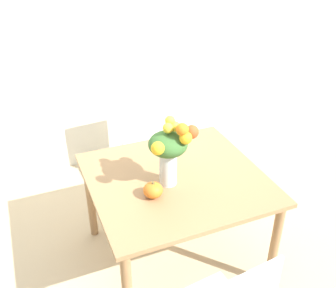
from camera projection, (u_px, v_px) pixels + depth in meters
name	position (u px, v px, depth m)	size (l,w,h in m)	color
ground_plane	(175.00, 256.00, 2.95)	(12.00, 12.00, 0.00)	tan
wall_back	(107.00, 26.00, 3.49)	(8.00, 0.06, 2.70)	silver
dining_table	(176.00, 188.00, 2.62)	(1.12, 1.06, 0.72)	#9E754C
flower_vase	(170.00, 149.00, 2.38)	(0.32, 0.26, 0.46)	silver
pumpkin	(153.00, 190.00, 2.38)	(0.12, 0.12, 0.11)	orange
dining_chair_near_window	(148.00, 139.00, 3.47)	(0.44, 0.44, 0.97)	silver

